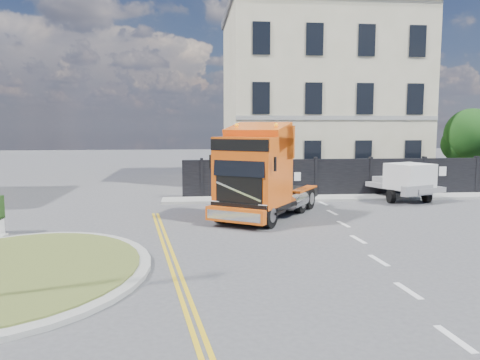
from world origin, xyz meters
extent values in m
plane|color=#424244|center=(0.00, 0.00, 0.00)|extent=(120.00, 120.00, 0.00)
cylinder|color=gray|center=(-7.00, -3.00, 0.06)|extent=(6.80, 6.80, 0.12)
cylinder|color=#3F5020|center=(-7.00, -3.00, 0.14)|extent=(6.20, 6.20, 0.05)
cube|color=black|center=(6.00, 9.00, 1.00)|extent=(18.00, 0.25, 2.00)
cube|color=beige|center=(6.00, 16.50, 5.50)|extent=(12.00, 10.00, 11.00)
cube|color=#4E4E53|center=(6.00, 16.50, 11.25)|extent=(12.30, 10.30, 0.50)
cube|color=beige|center=(3.00, 16.50, 12.00)|extent=(0.80, 0.80, 1.60)
cube|color=beige|center=(9.00, 16.50, 12.00)|extent=(0.80, 0.80, 1.60)
cylinder|color=#382619|center=(14.50, 12.00, 1.20)|extent=(0.24, 0.24, 2.40)
sphere|color=black|center=(14.50, 12.00, 3.20)|extent=(3.20, 3.20, 3.20)
sphere|color=black|center=(14.00, 12.40, 2.60)|extent=(2.20, 2.20, 2.20)
cube|color=gray|center=(6.00, 8.10, 0.06)|extent=(20.00, 1.60, 0.12)
cube|color=black|center=(0.76, 4.21, 0.70)|extent=(5.14, 6.20, 0.42)
cube|color=#D8500F|center=(-0.13, 2.83, 2.01)|extent=(3.29, 3.32, 2.62)
cube|color=#D8500F|center=(0.40, 3.66, 3.09)|extent=(2.42, 1.98, 1.31)
cube|color=black|center=(-0.79, 1.82, 2.39)|extent=(1.76, 1.17, 0.98)
cube|color=#D8500F|center=(-0.95, 1.57, 0.52)|extent=(2.14, 1.55, 0.52)
cylinder|color=black|center=(-1.39, 2.75, 0.49)|extent=(0.78, 0.98, 0.97)
cylinder|color=gray|center=(-1.39, 2.75, 0.49)|extent=(0.58, 0.63, 0.54)
cylinder|color=black|center=(0.31, 1.65, 0.49)|extent=(0.78, 0.98, 0.97)
cylinder|color=gray|center=(0.31, 1.65, 0.49)|extent=(0.58, 0.63, 0.54)
cylinder|color=black|center=(0.42, 5.54, 0.49)|extent=(0.78, 0.98, 0.97)
cylinder|color=gray|center=(0.42, 5.54, 0.49)|extent=(0.58, 0.63, 0.54)
cylinder|color=black|center=(2.12, 4.44, 0.49)|extent=(0.78, 0.98, 0.97)
cylinder|color=gray|center=(2.12, 4.44, 0.49)|extent=(0.58, 0.63, 0.54)
cylinder|color=black|center=(1.03, 6.49, 0.49)|extent=(0.78, 0.98, 0.97)
cylinder|color=gray|center=(1.03, 6.49, 0.49)|extent=(0.58, 0.63, 0.54)
cylinder|color=black|center=(2.73, 5.39, 0.49)|extent=(0.78, 0.98, 0.97)
cylinder|color=gray|center=(2.73, 5.39, 0.49)|extent=(0.58, 0.63, 0.54)
cube|color=gray|center=(8.03, 8.00, 0.67)|extent=(3.40, 4.96, 0.24)
cube|color=silver|center=(8.03, 6.56, 1.30)|extent=(2.33, 2.28, 1.25)
cylinder|color=black|center=(7.11, 6.56, 0.34)|extent=(0.24, 0.67, 0.67)
cylinder|color=black|center=(8.94, 6.56, 0.34)|extent=(0.24, 0.67, 0.67)
cylinder|color=black|center=(7.11, 9.44, 0.34)|extent=(0.24, 0.67, 0.67)
cylinder|color=black|center=(8.94, 9.44, 0.34)|extent=(0.24, 0.67, 0.67)
camera|label=1|loc=(-2.48, -15.03, 3.73)|focal=35.00mm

